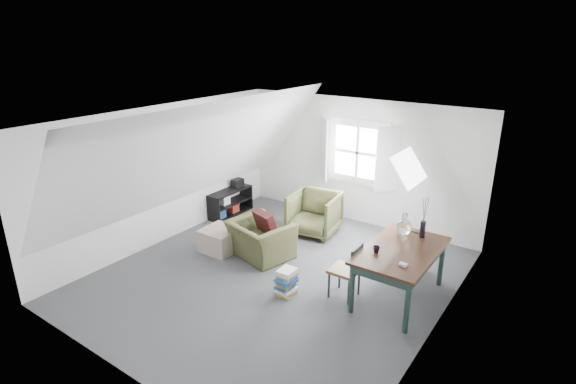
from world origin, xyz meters
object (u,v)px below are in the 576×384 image
Objects in this scene: media_shelf at (229,204)px; magazine_stack at (287,282)px; dining_table at (401,256)px; dining_chair_far at (415,250)px; armchair_far at (314,233)px; ottoman at (220,240)px; dining_chair_near at (347,270)px; armchair_near at (261,256)px.

media_shelf is 3.31m from magazine_stack.
dining_chair_far is at bearing 94.20° from dining_table.
armchair_far is 1.10× the size of dining_chair_far.
ottoman is 3.23m from dining_table.
dining_chair_near reaches higher than armchair_far.
ottoman is 0.57× the size of media_shelf.
armchair_far is 2.30m from dining_chair_near.
dining_chair_near reaches higher than armchair_near.
dining_chair_far is (3.11, 1.14, 0.22)m from ottoman.
media_shelf is 2.69× the size of magazine_stack.
armchair_near is 0.79m from ottoman.
ottoman is 0.74× the size of dining_chair_far.
media_shelf is (-1.96, -0.25, 0.24)m from armchair_far.
media_shelf is at bearing -8.92° from dining_chair_far.
dining_table is 1.50× the size of media_shelf.
armchair_near is at bearing 14.90° from dining_chair_far.
magazine_stack is at bearing -76.94° from armchair_far.
dining_chair_near is at bearing -147.52° from dining_table.
ottoman is 1.53× the size of magazine_stack.
armchair_near is 1.28m from magazine_stack.
media_shelf is at bearing 126.53° from ottoman.
armchair_far is 0.85× the size of media_shelf.
armchair_far is at bearing -86.74° from armchair_near.
media_shelf reaches higher than armchair_near.
dining_chair_far is at bearing 20.10° from ottoman.
ottoman is (-0.98, -1.57, 0.20)m from armchair_far.
ottoman is at bearing -173.93° from dining_table.
armchair_far is at bearing 111.21° from magazine_stack.
dining_table is 1.95× the size of dining_chair_far.
dining_table is (3.18, 0.35, 0.49)m from ottoman.
armchair_far is 2.60m from dining_table.
armchair_far is 0.57× the size of dining_table.
magazine_stack is at bearing -15.61° from ottoman.
magazine_stack is (-0.75, -0.44, -0.24)m from dining_chair_near.
dining_table is at bearing 88.00° from dining_chair_far.
dining_table is 0.79m from dining_chair_near.
armchair_near is at bearing 16.15° from ottoman.
ottoman is 2.55m from dining_chair_near.
armchair_far reaches higher than armchair_near.
dining_chair_near is at bearing 30.36° from magazine_stack.
ottoman reaches higher than magazine_stack.
dining_chair_far is at bearing 166.56° from dining_chair_near.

